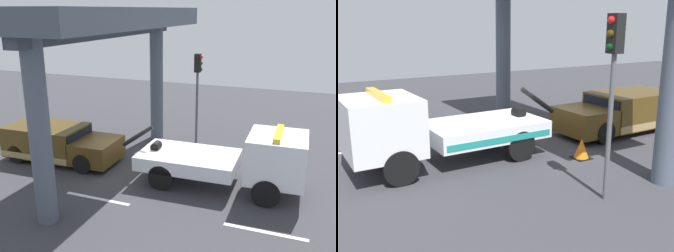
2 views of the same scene
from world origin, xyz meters
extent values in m
cube|color=#38383D|center=(0.00, 0.00, -0.05)|extent=(60.00, 40.00, 0.10)
cube|color=silver|center=(0.00, -2.67, 0.00)|extent=(2.60, 0.16, 0.01)
cube|color=silver|center=(6.00, -2.67, 0.00)|extent=(2.60, 0.16, 0.01)
cube|color=white|center=(2.62, -0.03, 0.93)|extent=(3.90, 2.50, 0.55)
cube|color=white|center=(5.94, 0.06, 1.48)|extent=(2.11, 2.36, 1.65)
cube|color=black|center=(6.56, 0.07, 1.84)|extent=(0.12, 2.21, 0.66)
cube|color=teal|center=(2.59, 1.17, 0.84)|extent=(3.65, 0.11, 0.20)
cylinder|color=black|center=(0.43, -0.09, 1.66)|extent=(1.42, 0.22, 1.07)
cylinder|color=black|center=(1.23, -0.07, 1.32)|extent=(0.37, 0.46, 0.36)
cube|color=yellow|center=(5.94, 0.06, 2.38)|extent=(0.29, 1.93, 0.16)
cylinder|color=black|center=(5.72, 1.09, 0.50)|extent=(1.01, 0.35, 1.00)
cylinder|color=black|center=(5.77, -0.99, 0.50)|extent=(1.01, 0.35, 1.00)
cylinder|color=black|center=(1.82, 0.99, 0.50)|extent=(1.01, 0.35, 1.00)
cylinder|color=black|center=(1.88, -1.09, 0.50)|extent=(1.01, 0.35, 1.00)
cube|color=#4C3814|center=(-4.23, -0.02, 0.91)|extent=(3.51, 2.29, 1.35)
cube|color=#4C3814|center=(-1.64, 0.05, 0.71)|extent=(1.78, 2.16, 0.95)
cube|color=black|center=(-2.48, 0.03, 1.20)|extent=(0.11, 1.94, 0.59)
cube|color=#9E8451|center=(-4.23, -0.02, 0.41)|extent=(3.53, 2.30, 0.28)
cylinder|color=black|center=(-1.81, 1.01, 0.42)|extent=(0.85, 0.30, 0.84)
cylinder|color=black|center=(-1.77, -0.91, 0.42)|extent=(0.85, 0.30, 0.84)
cylinder|color=black|center=(-5.21, 0.92, 0.42)|extent=(0.85, 0.30, 0.84)
cylinder|color=black|center=(-5.16, -1.00, 0.42)|extent=(0.85, 0.30, 0.84)
cylinder|color=#4C5666|center=(-0.70, 4.56, 2.96)|extent=(0.67, 0.67, 5.92)
cylinder|color=#4C5666|center=(-0.70, -4.56, 2.96)|extent=(0.67, 0.67, 5.92)
cube|color=#414956|center=(-0.70, 0.00, 6.31)|extent=(3.60, 11.12, 0.77)
cube|color=#353C47|center=(-0.70, 0.00, 5.74)|extent=(0.50, 10.72, 0.36)
cylinder|color=#515456|center=(1.50, 4.57, 1.82)|extent=(0.12, 0.12, 3.65)
cube|color=black|center=(1.50, 4.57, 4.10)|extent=(0.28, 0.32, 0.90)
sphere|color=red|center=(1.66, 4.57, 4.40)|extent=(0.18, 0.18, 0.18)
sphere|color=#3A2D06|center=(1.66, 4.57, 4.10)|extent=(0.18, 0.18, 0.18)
sphere|color=black|center=(1.66, 4.57, 3.80)|extent=(0.18, 0.18, 0.18)
cone|color=orange|center=(-0.03, 1.83, 0.33)|extent=(0.51, 0.51, 0.67)
cube|color=black|center=(-0.03, 1.83, 0.01)|extent=(0.56, 0.56, 0.03)
camera|label=1|loc=(6.97, -13.41, 6.62)|focal=40.80mm
camera|label=2|loc=(8.34, 11.45, 4.36)|focal=42.85mm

